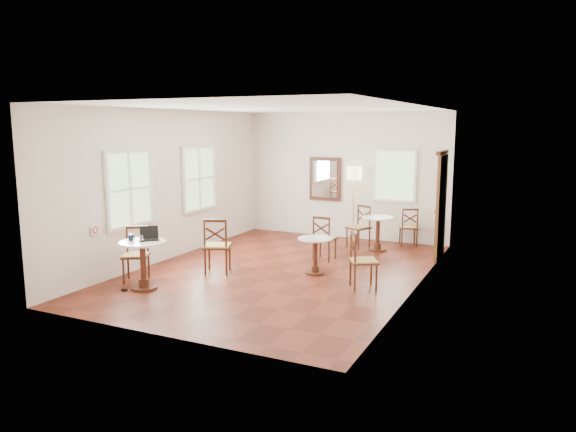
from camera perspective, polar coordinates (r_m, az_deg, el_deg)
The scene contains 17 objects.
ground at distance 10.21m, azimuth -0.72°, elevation -5.80°, with size 7.00×7.00×0.00m, color #5D1E10.
room_shell at distance 10.15m, azimuth -0.37°, elevation 4.96°, with size 5.02×7.02×3.01m.
cafe_table_near at distance 9.31m, azimuth -14.93°, elevation -4.44°, with size 0.76×0.76×0.81m.
cafe_table_mid at distance 9.96m, azimuth 2.88°, elevation -3.74°, with size 0.63×0.63×0.67m.
cafe_table_back at distance 11.95m, azimuth 9.38°, elevation -1.42°, with size 0.70×0.70×0.74m.
chair_near_a at distance 10.06m, azimuth -7.44°, elevation -3.10°, with size 0.62×0.62×1.03m.
chair_near_b at distance 9.84m, azimuth -15.62°, elevation -3.89°, with size 0.59×0.59×0.95m.
chair_mid_a at distance 10.98m, azimuth 3.79°, elevation -2.31°, with size 0.43×0.43×0.90m.
chair_mid_b at distance 9.15m, azimuth 7.75°, elevation -4.62°, with size 0.60×0.60×0.95m.
chair_back_a at distance 12.55m, azimuth 12.53°, elevation -1.11°, with size 0.52×0.52×0.87m.
chair_back_b at distance 12.18m, azimuth 7.45°, elevation -1.13°, with size 0.57×0.57×0.94m.
floor_lamp at distance 12.70m, azimuth 6.92°, elevation 3.96°, with size 0.34×0.34×1.75m.
laptop at distance 9.36m, azimuth -14.31°, elevation -2.08°, with size 0.39×0.39×0.22m.
mouse at distance 9.21m, azimuth -15.12°, elevation -2.53°, with size 0.09×0.05×0.03m, color black.
navy_mug at distance 9.38m, azimuth -16.10°, elevation -2.16°, with size 0.13×0.09×0.10m.
water_glass at distance 9.24m, azimuth -15.12°, elevation -2.26°, with size 0.06×0.06×0.11m, color white.
power_adapter at distance 9.41m, azimuth -16.76°, elevation -7.41°, with size 0.09×0.05×0.04m, color black.
Camera 1 is at (4.33, -8.85, 2.68)m, focal length 33.98 mm.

